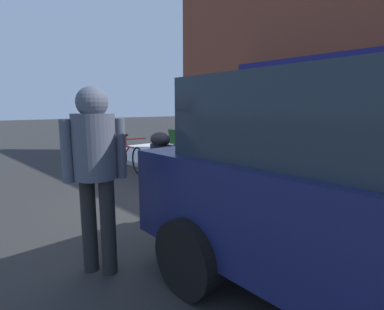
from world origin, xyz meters
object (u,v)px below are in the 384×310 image
(sandwich_board_sign, at_px, (181,146))
(touring_motorcycle, at_px, (174,159))
(pedestrian_walking, at_px, (95,158))
(second_bicycle_by_cafe, at_px, (100,152))
(parked_bicycle, at_px, (129,156))

(sandwich_board_sign, bearing_deg, touring_motorcycle, -46.00)
(pedestrian_walking, bearing_deg, second_bicycle_by_cafe, 152.66)
(sandwich_board_sign, bearing_deg, parked_bicycle, -116.31)
(parked_bicycle, relative_size, sandwich_board_sign, 1.89)
(touring_motorcycle, bearing_deg, parked_bicycle, 170.39)
(pedestrian_walking, xyz_separation_m, second_bicycle_by_cafe, (-4.93, 2.55, -0.73))
(touring_motorcycle, bearing_deg, second_bicycle_by_cafe, 176.72)
(pedestrian_walking, xyz_separation_m, sandwich_board_sign, (-3.13, 3.93, -0.54))
(parked_bicycle, relative_size, pedestrian_walking, 0.96)
(pedestrian_walking, height_order, second_bicycle_by_cafe, pedestrian_walking)
(touring_motorcycle, distance_m, sandwich_board_sign, 2.18)
(second_bicycle_by_cafe, bearing_deg, sandwich_board_sign, 37.53)
(parked_bicycle, height_order, pedestrian_walking, pedestrian_walking)
(touring_motorcycle, relative_size, parked_bicycle, 1.32)
(touring_motorcycle, xyz_separation_m, second_bicycle_by_cafe, (-3.31, 0.19, -0.24))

